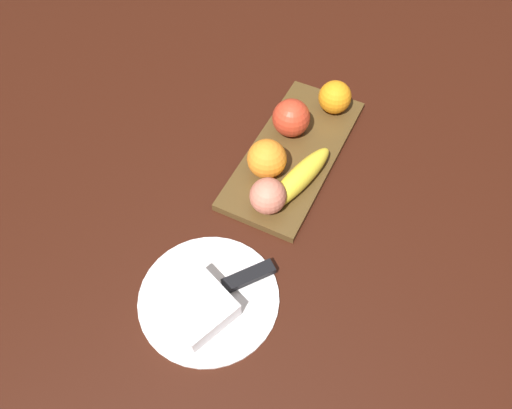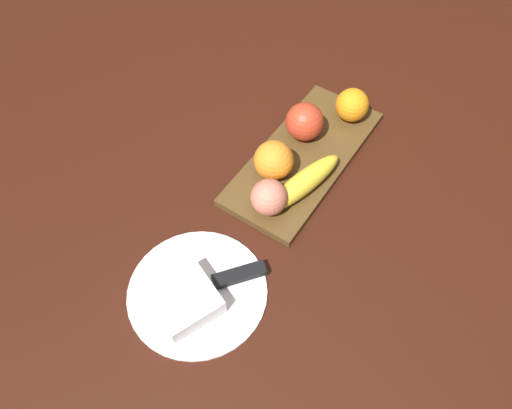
# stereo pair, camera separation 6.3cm
# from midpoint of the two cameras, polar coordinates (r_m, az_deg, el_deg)

# --- Properties ---
(ground_plane) EXTENTS (2.40, 2.40, 0.00)m
(ground_plane) POSITION_cam_midpoint_polar(r_m,az_deg,el_deg) (0.98, 6.69, 5.47)
(ground_plane) COLOR #35140B
(fruit_tray) EXTENTS (0.37, 0.16, 0.02)m
(fruit_tray) POSITION_cam_midpoint_polar(r_m,az_deg,el_deg) (0.97, 7.57, 5.55)
(fruit_tray) COLOR #523A1C
(fruit_tray) RESTS_ON ground_plane
(apple) EXTENTS (0.08, 0.08, 0.08)m
(apple) POSITION_cam_midpoint_polar(r_m,az_deg,el_deg) (0.97, 7.55, 9.47)
(apple) COLOR red
(apple) RESTS_ON fruit_tray
(banana) EXTENTS (0.19, 0.08, 0.04)m
(banana) POSITION_cam_midpoint_polar(r_m,az_deg,el_deg) (0.89, 7.60, 2.44)
(banana) COLOR yellow
(banana) RESTS_ON fruit_tray
(orange_near_apple) EXTENTS (0.07, 0.07, 0.07)m
(orange_near_apple) POSITION_cam_midpoint_polar(r_m,az_deg,el_deg) (0.90, 4.08, 5.07)
(orange_near_apple) COLOR orange
(orange_near_apple) RESTS_ON fruit_tray
(orange_near_banana) EXTENTS (0.07, 0.07, 0.07)m
(orange_near_banana) POSITION_cam_midpoint_polar(r_m,az_deg,el_deg) (1.03, 12.92, 11.18)
(orange_near_banana) COLOR orange
(orange_near_banana) RESTS_ON fruit_tray
(peach) EXTENTS (0.07, 0.07, 0.07)m
(peach) POSITION_cam_midpoint_polar(r_m,az_deg,el_deg) (0.85, 3.64, 0.74)
(peach) COLOR #D5765E
(peach) RESTS_ON fruit_tray
(dinner_plate) EXTENTS (0.23, 0.23, 0.01)m
(dinner_plate) POSITION_cam_midpoint_polar(r_m,az_deg,el_deg) (0.81, -4.65, -10.16)
(dinner_plate) COLOR white
(dinner_plate) RESTS_ON ground_plane
(folded_napkin) EXTENTS (0.12, 0.12, 0.03)m
(folded_napkin) POSITION_cam_midpoint_polar(r_m,az_deg,el_deg) (0.79, -6.01, -11.10)
(folded_napkin) COLOR white
(folded_napkin) RESTS_ON dinner_plate
(knife) EXTENTS (0.16, 0.13, 0.01)m
(knife) POSITION_cam_midpoint_polar(r_m,az_deg,el_deg) (0.81, -0.79, -8.66)
(knife) COLOR silver
(knife) RESTS_ON dinner_plate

